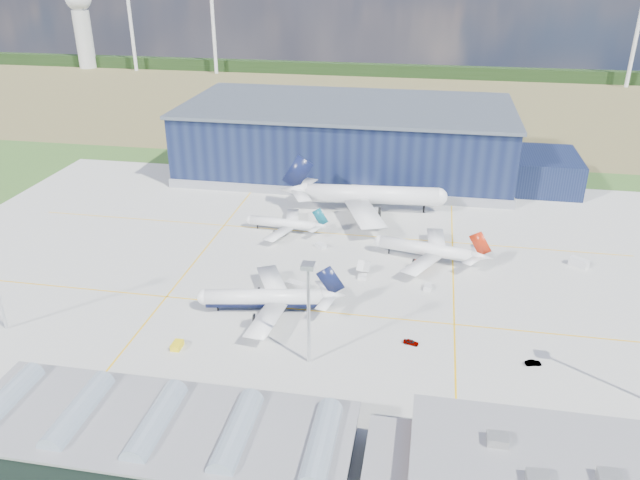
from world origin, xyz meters
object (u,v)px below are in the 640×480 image
(gse_van_c, at_px, (576,443))
(car_b, at_px, (533,363))
(light_mast_center, at_px, (308,298))
(gse_van_b, at_px, (579,263))
(car_a, at_px, (411,342))
(airliner_red, at_px, (426,243))
(airstair, at_px, (364,269))
(airliner_navy, at_px, (264,290))
(gse_van_a, at_px, (296,286))
(airliner_regional, at_px, (283,219))
(gse_tug_c, at_px, (363,201))
(gse_cart_a, at_px, (428,287))
(gse_cart_b, at_px, (321,246))
(airliner_widebody, at_px, (372,186))
(hangar, at_px, (354,142))
(gse_tug_a, at_px, (177,345))

(gse_van_c, xyz_separation_m, car_b, (-4.20, 23.20, -0.57))
(light_mast_center, distance_m, gse_van_b, 85.69)
(car_a, bearing_deg, light_mast_center, 129.25)
(gse_van_b, bearing_deg, car_a, 173.62)
(airliner_red, xyz_separation_m, airstair, (-15.74, -11.14, -3.92))
(light_mast_center, xyz_separation_m, airliner_navy, (-14.34, 18.00, -9.62))
(gse_van_b, relative_size, car_b, 1.52)
(light_mast_center, bearing_deg, airstair, 80.85)
(gse_van_a, relative_size, car_a, 1.47)
(airliner_regional, relative_size, airstair, 5.87)
(light_mast_center, relative_size, airliner_red, 0.70)
(gse_van_a, bearing_deg, gse_tug_c, 9.00)
(light_mast_center, relative_size, airliner_navy, 0.65)
(gse_van_c, bearing_deg, airliner_red, 14.53)
(gse_van_a, xyz_separation_m, gse_van_b, (72.77, 26.33, 0.08))
(gse_cart_a, bearing_deg, airliner_regional, 153.29)
(gse_van_a, height_order, gse_cart_b, gse_van_a)
(gse_tug_c, bearing_deg, airliner_widebody, -41.99)
(gse_tug_c, xyz_separation_m, car_b, (45.57, -84.80, -0.22))
(gse_van_a, xyz_separation_m, gse_van_c, (59.24, -45.36, 0.04))
(light_mast_center, height_order, car_a, light_mast_center)
(light_mast_center, bearing_deg, airliner_navy, 128.55)
(gse_van_b, height_order, gse_cart_b, gse_van_b)
(gse_cart_b, height_order, gse_van_c, gse_van_c)
(gse_cart_a, height_order, car_b, gse_cart_a)
(airliner_regional, bearing_deg, gse_van_b, 179.08)
(hangar, relative_size, airliner_navy, 4.07)
(light_mast_center, height_order, airliner_regional, light_mast_center)
(light_mast_center, xyz_separation_m, airliner_regional, (-20.73, 63.76, -11.09))
(gse_tug_a, height_order, gse_van_b, gse_van_b)
(airliner_widebody, height_order, gse_tug_c, airliner_widebody)
(gse_van_a, height_order, gse_van_b, gse_van_b)
(gse_tug_a, height_order, gse_cart_a, gse_tug_a)
(airliner_navy, bearing_deg, airstair, -142.69)
(gse_cart_b, bearing_deg, airliner_regional, 96.02)
(light_mast_center, distance_m, car_a, 27.37)
(hangar, relative_size, gse_van_a, 29.66)
(airliner_navy, xyz_separation_m, car_b, (60.15, -10.80, -5.27))
(gse_van_a, distance_m, gse_cart_b, 25.36)
(airliner_red, height_order, gse_van_c, airliner_red)
(gse_van_b, relative_size, gse_van_c, 1.08)
(light_mast_center, height_order, airstair, light_mast_center)
(gse_tug_c, relative_size, car_a, 1.04)
(car_b, bearing_deg, airliner_widebody, 14.83)
(gse_cart_a, relative_size, car_a, 0.83)
(gse_cart_a, bearing_deg, airliner_widebody, 117.58)
(gse_van_b, bearing_deg, light_mast_center, 168.21)
(airliner_widebody, relative_size, gse_tug_a, 16.90)
(gse_van_a, bearing_deg, gse_cart_b, 13.60)
(airliner_navy, relative_size, airliner_red, 1.08)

